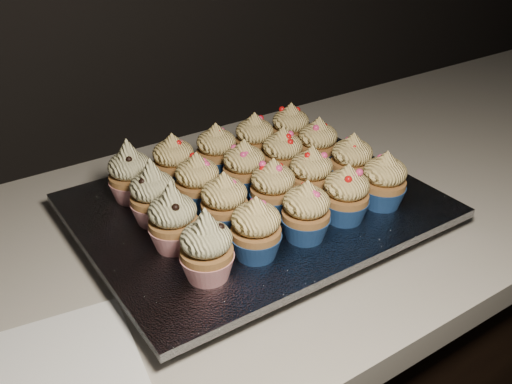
% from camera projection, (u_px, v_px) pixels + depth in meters
% --- Properties ---
extents(worktop, '(2.44, 0.64, 0.04)m').
position_uv_depth(worktop, '(179.00, 251.00, 0.80)').
color(worktop, silver).
rests_on(worktop, cabinet).
extents(napkin, '(0.20, 0.20, 0.00)m').
position_uv_depth(napkin, '(52.00, 376.00, 0.58)').
color(napkin, white).
rests_on(napkin, worktop).
extents(baking_tray, '(0.45, 0.34, 0.02)m').
position_uv_depth(baking_tray, '(256.00, 215.00, 0.82)').
color(baking_tray, black).
rests_on(baking_tray, worktop).
extents(foil_lining, '(0.48, 0.38, 0.01)m').
position_uv_depth(foil_lining, '(256.00, 205.00, 0.82)').
color(foil_lining, silver).
rests_on(foil_lining, baking_tray).
extents(cupcake_0, '(0.06, 0.06, 0.10)m').
position_uv_depth(cupcake_0, '(207.00, 248.00, 0.65)').
color(cupcake_0, '#A81724').
rests_on(cupcake_0, foil_lining).
extents(cupcake_1, '(0.06, 0.06, 0.08)m').
position_uv_depth(cupcake_1, '(256.00, 230.00, 0.68)').
color(cupcake_1, navy).
rests_on(cupcake_1, foil_lining).
extents(cupcake_2, '(0.06, 0.06, 0.08)m').
position_uv_depth(cupcake_2, '(306.00, 212.00, 0.72)').
color(cupcake_2, navy).
rests_on(cupcake_2, foil_lining).
extents(cupcake_3, '(0.06, 0.06, 0.08)m').
position_uv_depth(cupcake_3, '(346.00, 195.00, 0.75)').
color(cupcake_3, navy).
rests_on(cupcake_3, foil_lining).
extents(cupcake_4, '(0.06, 0.06, 0.08)m').
position_uv_depth(cupcake_4, '(384.00, 181.00, 0.79)').
color(cupcake_4, navy).
rests_on(cupcake_4, foil_lining).
extents(cupcake_5, '(0.06, 0.06, 0.10)m').
position_uv_depth(cupcake_5, '(173.00, 220.00, 0.70)').
color(cupcake_5, '#A81724').
rests_on(cupcake_5, foil_lining).
extents(cupcake_6, '(0.06, 0.06, 0.08)m').
position_uv_depth(cupcake_6, '(224.00, 203.00, 0.74)').
color(cupcake_6, navy).
rests_on(cupcake_6, foil_lining).
extents(cupcake_7, '(0.06, 0.06, 0.08)m').
position_uv_depth(cupcake_7, '(273.00, 189.00, 0.77)').
color(cupcake_7, navy).
rests_on(cupcake_7, foil_lining).
extents(cupcake_8, '(0.06, 0.06, 0.08)m').
position_uv_depth(cupcake_8, '(311.00, 175.00, 0.80)').
color(cupcake_8, navy).
rests_on(cupcake_8, foil_lining).
extents(cupcake_9, '(0.06, 0.06, 0.08)m').
position_uv_depth(cupcake_9, '(351.00, 162.00, 0.84)').
color(cupcake_9, navy).
rests_on(cupcake_9, foil_lining).
extents(cupcake_10, '(0.06, 0.06, 0.10)m').
position_uv_depth(cupcake_10, '(153.00, 195.00, 0.75)').
color(cupcake_10, '#A81724').
rests_on(cupcake_10, foil_lining).
extents(cupcake_11, '(0.06, 0.06, 0.08)m').
position_uv_depth(cupcake_11, '(198.00, 183.00, 0.78)').
color(cupcake_11, navy).
rests_on(cupcake_11, foil_lining).
extents(cupcake_12, '(0.06, 0.06, 0.08)m').
position_uv_depth(cupcake_12, '(244.00, 169.00, 0.82)').
color(cupcake_12, navy).
rests_on(cupcake_12, foil_lining).
extents(cupcake_13, '(0.06, 0.06, 0.08)m').
position_uv_depth(cupcake_13, '(282.00, 155.00, 0.86)').
color(cupcake_13, navy).
rests_on(cupcake_13, foil_lining).
extents(cupcake_14, '(0.06, 0.06, 0.08)m').
position_uv_depth(cupcake_14, '(318.00, 145.00, 0.89)').
color(cupcake_14, navy).
rests_on(cupcake_14, foil_lining).
extents(cupcake_15, '(0.06, 0.06, 0.10)m').
position_uv_depth(cupcake_15, '(130.00, 174.00, 0.80)').
color(cupcake_15, '#A81724').
rests_on(cupcake_15, foil_lining).
extents(cupcake_16, '(0.06, 0.06, 0.08)m').
position_uv_depth(cupcake_16, '(174.00, 162.00, 0.84)').
color(cupcake_16, navy).
rests_on(cupcake_16, foil_lining).
extents(cupcake_17, '(0.06, 0.06, 0.08)m').
position_uv_depth(cupcake_17, '(217.00, 151.00, 0.87)').
color(cupcake_17, navy).
rests_on(cupcake_17, foil_lining).
extents(cupcake_18, '(0.06, 0.06, 0.08)m').
position_uv_depth(cupcake_18, '(255.00, 140.00, 0.90)').
color(cupcake_18, navy).
rests_on(cupcake_18, foil_lining).
extents(cupcake_19, '(0.06, 0.06, 0.08)m').
position_uv_depth(cupcake_19, '(290.00, 129.00, 0.94)').
color(cupcake_19, navy).
rests_on(cupcake_19, foil_lining).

